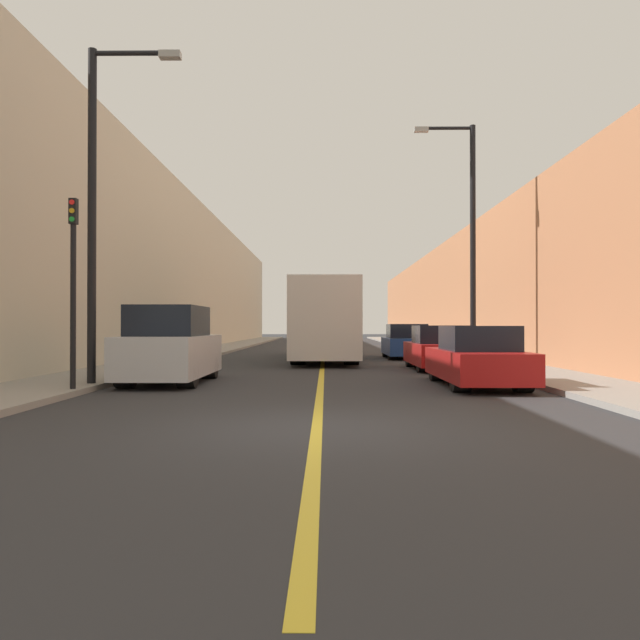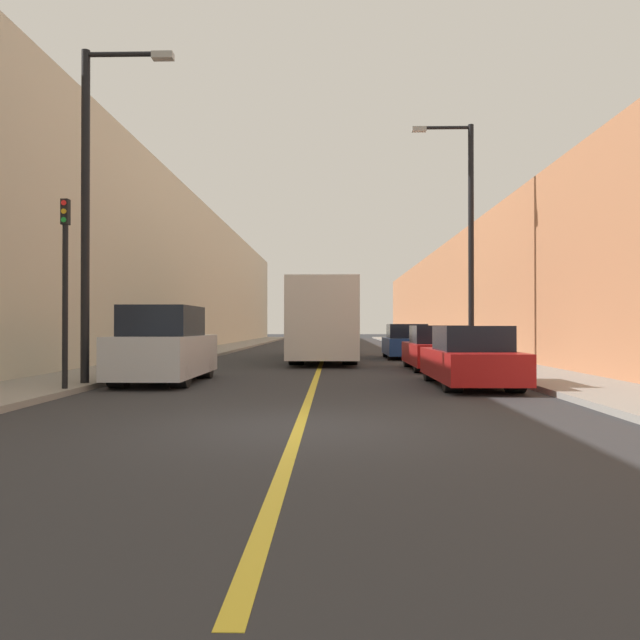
% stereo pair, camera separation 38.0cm
% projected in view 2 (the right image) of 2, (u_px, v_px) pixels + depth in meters
% --- Properties ---
extents(ground_plane, '(200.00, 200.00, 0.00)m').
position_uv_depth(ground_plane, '(299.00, 428.00, 8.99)').
color(ground_plane, '#2D2D30').
extents(sidewalk_left, '(2.50, 72.00, 0.13)m').
position_uv_depth(sidewalk_left, '(226.00, 348.00, 39.13)').
color(sidewalk_left, gray).
rests_on(sidewalk_left, ground).
extents(sidewalk_right, '(2.50, 72.00, 0.13)m').
position_uv_depth(sidewalk_right, '(427.00, 348.00, 38.84)').
color(sidewalk_right, gray).
rests_on(sidewalk_right, ground).
extents(building_row_left, '(4.00, 72.00, 9.12)m').
position_uv_depth(building_row_left, '(174.00, 277.00, 39.24)').
color(building_row_left, beige).
rests_on(building_row_left, ground).
extents(building_row_right, '(4.00, 72.00, 6.75)m').
position_uv_depth(building_row_right, '(480.00, 295.00, 38.79)').
color(building_row_right, '#B2724C').
rests_on(building_row_right, ground).
extents(road_center_line, '(0.16, 72.00, 0.01)m').
position_uv_depth(road_center_line, '(326.00, 349.00, 38.98)').
color(road_center_line, gold).
rests_on(road_center_line, ground).
extents(bus, '(2.59, 12.29, 3.23)m').
position_uv_depth(bus, '(325.00, 320.00, 27.35)').
color(bus, silver).
rests_on(bus, ground).
extents(parked_suv_left, '(1.88, 4.44, 1.98)m').
position_uv_depth(parked_suv_left, '(165.00, 348.00, 16.07)').
color(parked_suv_left, silver).
rests_on(parked_suv_left, ground).
extents(car_right_near, '(1.77, 4.59, 1.47)m').
position_uv_depth(car_right_near, '(470.00, 359.00, 15.12)').
color(car_right_near, maroon).
rests_on(car_right_near, ground).
extents(car_right_mid, '(1.87, 4.40, 1.49)m').
position_uv_depth(car_right_mid, '(437.00, 350.00, 20.91)').
color(car_right_mid, maroon).
rests_on(car_right_mid, ground).
extents(car_right_far, '(1.87, 4.26, 1.55)m').
position_uv_depth(car_right_far, '(406.00, 343.00, 28.02)').
color(car_right_far, navy).
rests_on(car_right_far, ground).
extents(street_lamp_left, '(2.18, 0.24, 7.87)m').
position_uv_depth(street_lamp_left, '(92.00, 196.00, 14.71)').
color(street_lamp_left, black).
rests_on(street_lamp_left, sidewalk_left).
extents(street_lamp_right, '(2.18, 0.24, 8.50)m').
position_uv_depth(street_lamp_right, '(467.00, 230.00, 22.11)').
color(street_lamp_right, black).
rests_on(street_lamp_right, sidewalk_right).
extents(traffic_light, '(0.16, 0.18, 4.07)m').
position_uv_depth(traffic_light, '(65.00, 285.00, 13.37)').
color(traffic_light, black).
rests_on(traffic_light, sidewalk_left).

